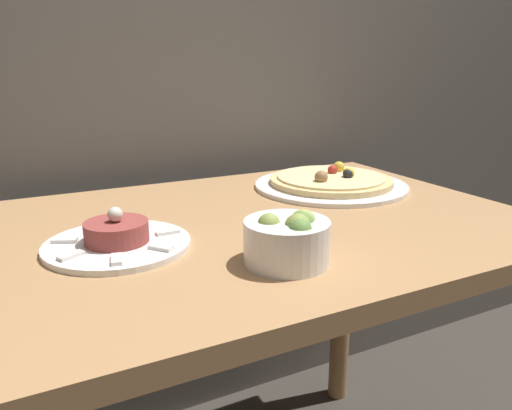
% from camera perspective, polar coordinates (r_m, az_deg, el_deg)
% --- Properties ---
extents(dining_table, '(1.04, 0.75, 0.77)m').
position_cam_1_polar(dining_table, '(1.02, 0.32, -8.29)').
color(dining_table, '#AD7F51').
rests_on(dining_table, ground_plane).
extents(pizza_plate, '(0.37, 0.37, 0.05)m').
position_cam_1_polar(pizza_plate, '(1.22, 8.58, 2.59)').
color(pizza_plate, white).
rests_on(pizza_plate, dining_table).
extents(tartare_plate, '(0.24, 0.24, 0.07)m').
position_cam_1_polar(tartare_plate, '(0.85, -15.58, -3.78)').
color(tartare_plate, white).
rests_on(tartare_plate, dining_table).
extents(small_bowl, '(0.13, 0.13, 0.08)m').
position_cam_1_polar(small_bowl, '(0.75, 3.70, -3.90)').
color(small_bowl, white).
rests_on(small_bowl, dining_table).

